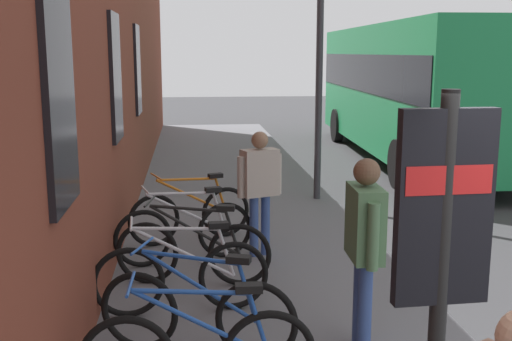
{
  "coord_description": "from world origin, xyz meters",
  "views": [
    {
      "loc": [
        -2.53,
        2.57,
        2.71
      ],
      "look_at": [
        3.88,
        1.87,
        1.48
      ],
      "focal_mm": 43.53,
      "sensor_mm": 36.0,
      "label": 1
    }
  ],
  "objects_px": {
    "bicycle_under_window": "(198,313)",
    "city_bus": "(411,84)",
    "bicycle_mid_rack": "(183,276)",
    "bicycle_nearest_sign": "(191,214)",
    "pedestrian_crossing_street": "(365,235)",
    "bicycle_end_of_row": "(186,232)",
    "street_lamp": "(320,18)",
    "transit_info_sign": "(443,235)",
    "bicycle_by_door": "(194,251)",
    "pedestrian_near_bus": "(260,181)"
  },
  "relations": [
    {
      "from": "bicycle_nearest_sign",
      "to": "city_bus",
      "type": "relative_size",
      "value": 0.16
    },
    {
      "from": "bicycle_under_window",
      "to": "street_lamp",
      "type": "height_order",
      "value": "street_lamp"
    },
    {
      "from": "street_lamp",
      "to": "bicycle_by_door",
      "type": "bearing_deg",
      "value": 150.7
    },
    {
      "from": "bicycle_mid_rack",
      "to": "transit_info_sign",
      "type": "bearing_deg",
      "value": -151.82
    },
    {
      "from": "bicycle_mid_rack",
      "to": "bicycle_nearest_sign",
      "type": "xyz_separation_m",
      "value": [
        2.43,
        -0.1,
        -0.0
      ]
    },
    {
      "from": "bicycle_under_window",
      "to": "bicycle_mid_rack",
      "type": "xyz_separation_m",
      "value": [
        0.91,
        0.13,
        0.0
      ]
    },
    {
      "from": "bicycle_by_door",
      "to": "bicycle_end_of_row",
      "type": "height_order",
      "value": "same"
    },
    {
      "from": "bicycle_mid_rack",
      "to": "bicycle_end_of_row",
      "type": "height_order",
      "value": "same"
    },
    {
      "from": "pedestrian_crossing_street",
      "to": "bicycle_end_of_row",
      "type": "bearing_deg",
      "value": 31.44
    },
    {
      "from": "bicycle_by_door",
      "to": "pedestrian_crossing_street",
      "type": "height_order",
      "value": "pedestrian_crossing_street"
    },
    {
      "from": "bicycle_under_window",
      "to": "pedestrian_crossing_street",
      "type": "xyz_separation_m",
      "value": [
        -0.05,
        -1.44,
        0.66
      ]
    },
    {
      "from": "pedestrian_crossing_street",
      "to": "transit_info_sign",
      "type": "bearing_deg",
      "value": 177.1
    },
    {
      "from": "bicycle_under_window",
      "to": "bicycle_mid_rack",
      "type": "relative_size",
      "value": 0.96
    },
    {
      "from": "bicycle_end_of_row",
      "to": "transit_info_sign",
      "type": "relative_size",
      "value": 0.72
    },
    {
      "from": "bicycle_under_window",
      "to": "pedestrian_near_bus",
      "type": "distance_m",
      "value": 2.84
    },
    {
      "from": "bicycle_by_door",
      "to": "street_lamp",
      "type": "relative_size",
      "value": 0.33
    },
    {
      "from": "transit_info_sign",
      "to": "street_lamp",
      "type": "relative_size",
      "value": 0.45
    },
    {
      "from": "bicycle_end_of_row",
      "to": "bicycle_mid_rack",
      "type": "bearing_deg",
      "value": 179.11
    },
    {
      "from": "bicycle_end_of_row",
      "to": "pedestrian_crossing_street",
      "type": "distance_m",
      "value": 3.04
    },
    {
      "from": "pedestrian_near_bus",
      "to": "city_bus",
      "type": "bearing_deg",
      "value": -31.97
    },
    {
      "from": "transit_info_sign",
      "to": "pedestrian_crossing_street",
      "type": "relative_size",
      "value": 1.4
    },
    {
      "from": "bicycle_end_of_row",
      "to": "pedestrian_near_bus",
      "type": "xyz_separation_m",
      "value": [
        0.17,
        -0.95,
        0.6
      ]
    },
    {
      "from": "bicycle_end_of_row",
      "to": "street_lamp",
      "type": "relative_size",
      "value": 0.32
    },
    {
      "from": "bicycle_end_of_row",
      "to": "pedestrian_near_bus",
      "type": "relative_size",
      "value": 1.07
    },
    {
      "from": "bicycle_under_window",
      "to": "city_bus",
      "type": "height_order",
      "value": "city_bus"
    },
    {
      "from": "pedestrian_near_bus",
      "to": "street_lamp",
      "type": "bearing_deg",
      "value": -24.53
    },
    {
      "from": "bicycle_end_of_row",
      "to": "pedestrian_crossing_street",
      "type": "bearing_deg",
      "value": -148.56
    },
    {
      "from": "bicycle_under_window",
      "to": "bicycle_nearest_sign",
      "type": "bearing_deg",
      "value": 0.55
    },
    {
      "from": "bicycle_mid_rack",
      "to": "transit_info_sign",
      "type": "xyz_separation_m",
      "value": [
        -2.76,
        -1.48,
        1.21
      ]
    },
    {
      "from": "city_bus",
      "to": "pedestrian_crossing_street",
      "type": "distance_m",
      "value": 11.02
    },
    {
      "from": "bicycle_by_door",
      "to": "pedestrian_near_bus",
      "type": "relative_size",
      "value": 1.09
    },
    {
      "from": "bicycle_mid_rack",
      "to": "pedestrian_crossing_street",
      "type": "height_order",
      "value": "pedestrian_crossing_street"
    },
    {
      "from": "bicycle_mid_rack",
      "to": "street_lamp",
      "type": "bearing_deg",
      "value": -26.33
    },
    {
      "from": "city_bus",
      "to": "bicycle_mid_rack",
      "type": "bearing_deg",
      "value": 148.51
    },
    {
      "from": "bicycle_mid_rack",
      "to": "bicycle_nearest_sign",
      "type": "height_order",
      "value": "same"
    },
    {
      "from": "bicycle_nearest_sign",
      "to": "transit_info_sign",
      "type": "relative_size",
      "value": 0.7
    },
    {
      "from": "bicycle_end_of_row",
      "to": "pedestrian_crossing_street",
      "type": "relative_size",
      "value": 1.01
    },
    {
      "from": "bicycle_under_window",
      "to": "bicycle_mid_rack",
      "type": "bearing_deg",
      "value": 8.34
    },
    {
      "from": "bicycle_nearest_sign",
      "to": "bicycle_by_door",
      "type": "bearing_deg",
      "value": -179.41
    },
    {
      "from": "bicycle_under_window",
      "to": "bicycle_nearest_sign",
      "type": "relative_size",
      "value": 1.01
    },
    {
      "from": "pedestrian_near_bus",
      "to": "pedestrian_crossing_street",
      "type": "xyz_separation_m",
      "value": [
        -2.7,
        -0.6,
        0.06
      ]
    },
    {
      "from": "pedestrian_crossing_street",
      "to": "bicycle_by_door",
      "type": "bearing_deg",
      "value": 39.89
    },
    {
      "from": "transit_info_sign",
      "to": "bicycle_mid_rack",
      "type": "bearing_deg",
      "value": 28.18
    },
    {
      "from": "city_bus",
      "to": "bicycle_nearest_sign",
      "type": "bearing_deg",
      "value": 140.77
    },
    {
      "from": "bicycle_mid_rack",
      "to": "city_bus",
      "type": "bearing_deg",
      "value": -31.49
    },
    {
      "from": "bicycle_by_door",
      "to": "bicycle_nearest_sign",
      "type": "height_order",
      "value": "same"
    },
    {
      "from": "bicycle_under_window",
      "to": "bicycle_nearest_sign",
      "type": "xyz_separation_m",
      "value": [
        3.35,
        0.03,
        0.0
      ]
    },
    {
      "from": "bicycle_under_window",
      "to": "bicycle_end_of_row",
      "type": "distance_m",
      "value": 2.48
    },
    {
      "from": "city_bus",
      "to": "pedestrian_near_bus",
      "type": "height_order",
      "value": "city_bus"
    },
    {
      "from": "pedestrian_crossing_street",
      "to": "bicycle_under_window",
      "type": "bearing_deg",
      "value": 88.11
    }
  ]
}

